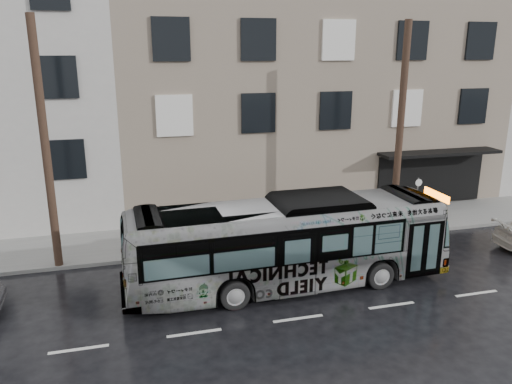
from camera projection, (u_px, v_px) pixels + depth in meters
ground at (274, 283)px, 17.65m from camera, size 120.00×120.00×0.00m
sidewalk at (242, 234)px, 22.19m from camera, size 90.00×3.60×0.15m
building_taupe at (294, 94)px, 29.19m from camera, size 20.00×12.00×11.00m
utility_pole_front at (400, 131)px, 21.05m from camera, size 0.30×0.30×9.00m
utility_pole_rear at (45, 147)px, 17.60m from camera, size 0.30×0.30×9.00m
sign_post at (416, 204)px, 22.22m from camera, size 0.06×0.06×2.40m
bus at (288, 243)px, 17.13m from camera, size 11.33×2.90×3.14m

